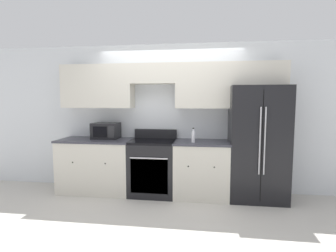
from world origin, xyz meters
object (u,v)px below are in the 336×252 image
at_px(oven_range, 153,167).
at_px(microwave, 106,131).
at_px(refrigerator, 257,143).
at_px(bottle, 193,137).

bearing_deg(oven_range, microwave, 173.53).
bearing_deg(microwave, refrigerator, -1.19).
bearing_deg(bottle, oven_range, 170.14).
bearing_deg(microwave, oven_range, -6.47).
bearing_deg(bottle, refrigerator, 9.08).
xyz_separation_m(microwave, bottle, (1.56, -0.22, -0.05)).
relative_size(oven_range, refrigerator, 0.59).
distance_m(oven_range, bottle, 0.90).
relative_size(refrigerator, bottle, 7.67).
bearing_deg(bottle, microwave, 172.01).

